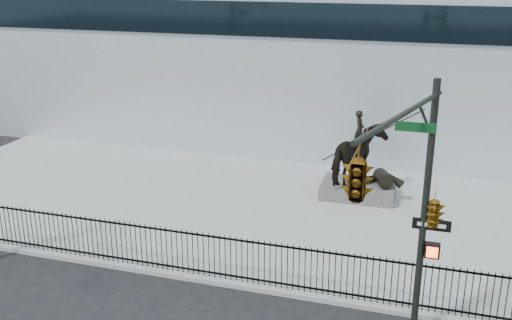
% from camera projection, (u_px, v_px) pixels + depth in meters
% --- Properties ---
extents(ground, '(120.00, 120.00, 0.00)m').
position_uv_depth(ground, '(173.00, 297.00, 17.96)').
color(ground, black).
rests_on(ground, ground).
extents(plaza, '(30.00, 12.00, 0.15)m').
position_uv_depth(plaza, '(245.00, 208.00, 24.27)').
color(plaza, '#9C9C99').
rests_on(plaza, ground).
extents(building, '(44.00, 14.00, 9.00)m').
position_uv_depth(building, '(315.00, 53.00, 34.64)').
color(building, silver).
rests_on(building, ground).
extents(picket_fence, '(22.10, 0.10, 1.50)m').
position_uv_depth(picket_fence, '(188.00, 252.00, 18.80)').
color(picket_fence, black).
rests_on(picket_fence, plaza).
extents(statue_plinth, '(3.06, 2.13, 0.57)m').
position_uv_depth(statue_plinth, '(358.00, 190.00, 25.19)').
color(statue_plinth, '#534F4B').
rests_on(statue_plinth, plaza).
extents(equestrian_statue, '(3.88, 2.42, 3.29)m').
position_uv_depth(equestrian_statue, '(362.00, 157.00, 24.71)').
color(equestrian_statue, black).
rests_on(equestrian_statue, statue_plinth).
extents(traffic_signal_right, '(2.17, 6.86, 7.00)m').
position_uv_depth(traffic_signal_right, '(400.00, 195.00, 12.79)').
color(traffic_signal_right, black).
rests_on(traffic_signal_right, ground).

